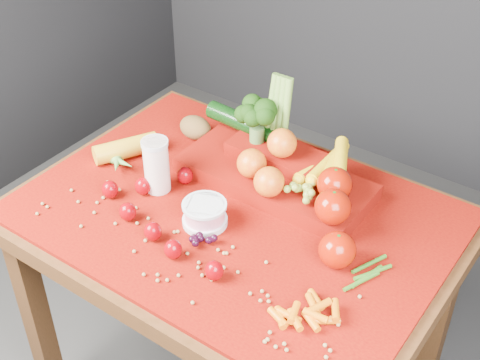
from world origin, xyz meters
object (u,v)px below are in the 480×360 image
Objects in this scene: yogurt_bowl at (205,213)px; produce_mound at (285,171)px; table at (236,243)px; milk_glass at (156,164)px.

produce_mound is (0.09, 0.23, 0.03)m from yogurt_bowl.
produce_mound is at bearing 71.36° from table.
table is 0.17m from yogurt_bowl.
milk_glass is (-0.22, -0.04, 0.19)m from table.
milk_glass is at bearing -145.21° from produce_mound.
milk_glass reaches higher than yogurt_bowl.
milk_glass is 0.20m from yogurt_bowl.
produce_mound is at bearing 69.62° from yogurt_bowl.
yogurt_bowl is (-0.04, -0.08, 0.14)m from table.
yogurt_bowl is (0.19, -0.04, -0.05)m from milk_glass.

